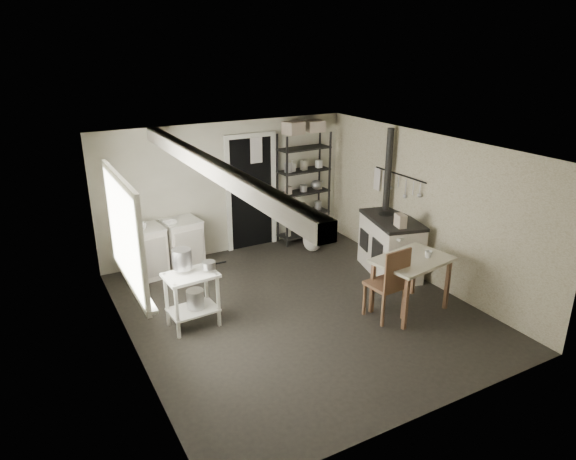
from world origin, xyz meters
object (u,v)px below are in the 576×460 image
base_cabinets (164,245)px  chair (385,285)px  shelf_rack (304,191)px  flour_sack (313,238)px  stove (390,247)px  work_table (410,286)px  prep_table (192,299)px  stockpot (182,259)px

base_cabinets → chair: chair is taller
shelf_rack → flour_sack: shelf_rack is taller
shelf_rack → stove: (0.49, -1.94, -0.51)m
work_table → flour_sack: work_table is taller
base_cabinets → flour_sack: base_cabinets is taller
prep_table → stove: size_ratio=0.64×
base_cabinets → work_table: bearing=-54.5°
prep_table → shelf_rack: bearing=35.1°
base_cabinets → flour_sack: (2.56, -0.42, -0.22)m
shelf_rack → flour_sack: 0.92m
chair → flour_sack: size_ratio=2.31×
shelf_rack → stove: shelf_rack is taller
prep_table → stove: bearing=1.2°
stove → chair: size_ratio=1.12×
base_cabinets → chair: size_ratio=1.19×
chair → shelf_rack: bearing=76.4°
chair → flour_sack: 2.50m
base_cabinets → stove: bearing=-35.8°
shelf_rack → chair: size_ratio=1.93×
stockpot → work_table: 3.12m
base_cabinets → work_table: size_ratio=1.21×
prep_table → shelf_rack: 3.54m
prep_table → work_table: 2.97m
stockpot → stove: (3.42, -0.04, -0.50)m
base_cabinets → shelf_rack: size_ratio=0.62×
shelf_rack → work_table: shelf_rack is taller
shelf_rack → chair: (-0.51, -3.04, -0.46)m
prep_table → flour_sack: (2.73, 1.43, -0.16)m
prep_table → stockpot: 0.55m
prep_table → stove: (3.35, 0.07, 0.04)m
stockpot → flour_sack: 3.17m
stockpot → work_table: stockpot is taller
stockpot → chair: (2.42, -1.13, -0.45)m
chair → flour_sack: chair is taller
stockpot → base_cabinets: size_ratio=0.21×
chair → flour_sack: (0.38, 2.46, -0.24)m
chair → stockpot: bearing=150.8°
prep_table → shelf_rack: size_ratio=0.37×
shelf_rack → work_table: size_ratio=1.95×
prep_table → flour_sack: bearing=27.7°
shelf_rack → base_cabinets: bearing=-179.6°
stockpot → flour_sack: size_ratio=0.58×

